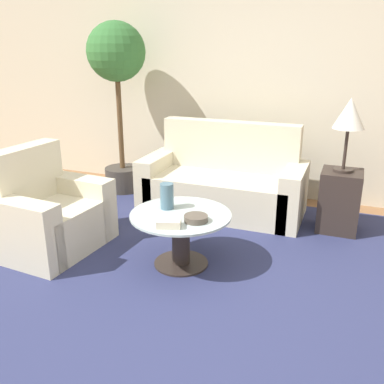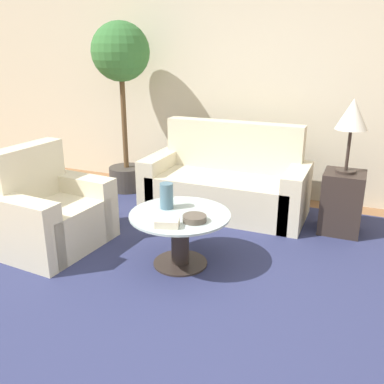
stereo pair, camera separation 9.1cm
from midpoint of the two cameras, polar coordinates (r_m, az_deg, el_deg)
ground_plane at (r=2.91m, az=-6.30°, el=-17.20°), size 14.00×14.00×0.00m
wall_back at (r=5.03m, az=8.39°, el=14.20°), size 10.00×0.06×2.60m
rug at (r=3.58m, az=-2.21°, el=-9.53°), size 3.47×3.44×0.01m
sofa_main at (r=4.60m, az=3.73°, el=1.09°), size 1.70×0.76×0.93m
armchair at (r=3.96m, az=-19.28°, el=-3.14°), size 0.77×0.96×0.90m
coffee_table at (r=3.45m, az=-2.27°, el=-5.38°), size 0.81×0.81×0.45m
side_table at (r=4.31m, az=18.46°, el=-1.16°), size 0.37×0.37×0.59m
table_lamp at (r=4.11m, az=19.66°, el=9.53°), size 0.28×0.28×0.68m
potted_plant at (r=5.11m, az=-10.46°, el=15.29°), size 0.66×0.66×1.97m
vase at (r=3.46m, az=-4.12°, el=-0.55°), size 0.11×0.11×0.21m
bowl at (r=3.23m, az=-0.29°, el=-3.53°), size 0.18×0.18×0.05m
book_stack at (r=3.15m, az=-3.94°, el=-4.16°), size 0.21×0.17×0.06m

